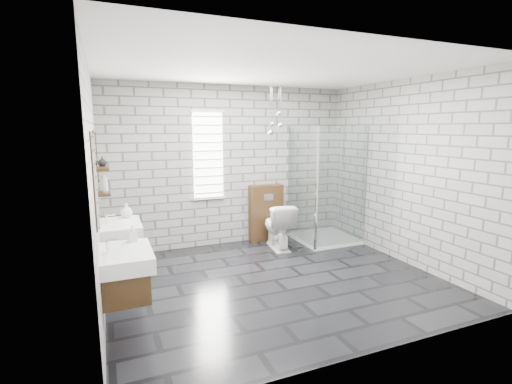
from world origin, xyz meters
TOP-DOWN VIEW (x-y plane):
  - floor at (0.00, 0.00)m, footprint 4.20×3.60m
  - ceiling at (0.00, 0.00)m, footprint 4.20×3.60m
  - wall_back at (0.00, 1.81)m, footprint 4.20×0.02m
  - wall_front at (0.00, -1.81)m, footprint 4.20×0.02m
  - wall_left at (-2.11, 0.00)m, footprint 0.02×3.60m
  - wall_right at (2.11, 0.00)m, footprint 0.02×3.60m
  - vanity_left at (-1.91, -0.62)m, footprint 0.47×0.70m
  - vanity_right at (-1.91, 0.50)m, footprint 0.47×0.70m
  - shelf_lower at (-2.03, -0.05)m, footprint 0.14×0.30m
  - shelf_upper at (-2.03, -0.05)m, footprint 0.14×0.30m
  - window at (-0.40, 1.78)m, footprint 0.56×0.05m
  - cistern_panel at (0.62, 1.70)m, footprint 0.60×0.20m
  - flush_plate at (0.62, 1.60)m, footprint 0.18×0.01m
  - shower_enclosure at (1.50, 1.18)m, footprint 1.00×1.00m
  - pendant_cluster at (0.62, 1.38)m, footprint 0.28×0.22m
  - toilet at (0.62, 1.21)m, footprint 0.51×0.79m
  - soap_bottle_a at (-1.78, -0.35)m, footprint 0.09×0.10m
  - soap_bottle_b at (-1.78, 0.77)m, footprint 0.18×0.18m
  - soap_bottle_c at (-2.02, -0.08)m, footprint 0.10×0.10m
  - vase at (-2.02, 0.06)m, footprint 0.12×0.12m

SIDE VIEW (x-z plane):
  - floor at x=0.00m, z-range -0.02..0.00m
  - toilet at x=0.62m, z-range 0.00..0.76m
  - cistern_panel at x=0.62m, z-range 0.00..1.00m
  - shower_enclosure at x=1.50m, z-range -0.51..1.52m
  - vanity_left at x=-1.91m, z-range -0.03..1.54m
  - vanity_right at x=-1.91m, z-range -0.03..1.54m
  - flush_plate at x=0.62m, z-range 0.74..0.86m
  - soap_bottle_a at x=-1.78m, z-range 0.85..1.02m
  - soap_bottle_b at x=-1.78m, z-range 0.85..1.03m
  - shelf_lower at x=-2.03m, z-range 1.31..1.33m
  - wall_back at x=0.00m, z-range 0.00..2.70m
  - wall_front at x=0.00m, z-range 0.00..2.70m
  - wall_left at x=-2.11m, z-range 0.00..2.70m
  - wall_right at x=2.11m, z-range 0.00..2.70m
  - soap_bottle_c at x=-2.02m, z-range 1.33..1.55m
  - window at x=-0.40m, z-range 0.81..2.29m
  - shelf_upper at x=-2.03m, z-range 1.57..1.59m
  - vase at x=-2.02m, z-range 1.59..1.70m
  - pendant_cluster at x=0.62m, z-range 1.63..2.46m
  - ceiling at x=0.00m, z-range 2.70..2.72m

